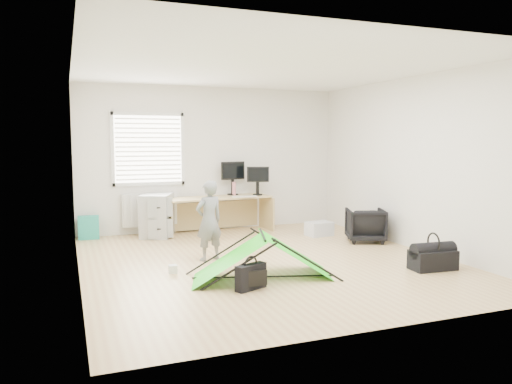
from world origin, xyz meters
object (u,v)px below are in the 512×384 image
object	(u,v)px
monitor_right	(258,185)
kite	(263,256)
person	(209,221)
desk	(219,214)
office_chair	(365,225)
filing_cabinet	(157,215)
storage_crate	(319,229)
duffel_bag	(433,260)
thermos	(234,189)
laptop_bag	(251,277)
monitor_left	(233,183)

from	to	relation	value
monitor_right	kite	size ratio (longest dim) A/B	0.24
person	desk	bearing A→B (deg)	-126.74
office_chair	person	distance (m)	2.85
desk	person	distance (m)	2.19
filing_cabinet	storage_crate	bearing A→B (deg)	4.49
office_chair	duffel_bag	size ratio (longest dim) A/B	1.04
monitor_right	duffel_bag	distance (m)	3.83
desk	thermos	bearing A→B (deg)	16.26
monitor_right	person	distance (m)	2.55
office_chair	person	bearing A→B (deg)	28.50
laptop_bag	desk	bearing A→B (deg)	56.42
person	office_chair	bearing A→B (deg)	170.08
person	laptop_bag	world-z (taller)	person
monitor_left	monitor_right	distance (m)	0.48
filing_cabinet	laptop_bag	size ratio (longest dim) A/B	1.93
filing_cabinet	person	xyz separation A→B (m)	(0.39, -2.02, 0.19)
storage_crate	filing_cabinet	bearing A→B (deg)	160.70
monitor_right	kite	xyz separation A→B (m)	(-1.15, -3.16, -0.59)
monitor_left	duffel_bag	xyz separation A→B (m)	(1.53, -3.82, -0.77)
thermos	laptop_bag	distance (m)	3.90
filing_cabinet	thermos	size ratio (longest dim) A/B	3.03
office_chair	storage_crate	bearing A→B (deg)	-35.38
laptop_bag	storage_crate	bearing A→B (deg)	26.16
monitor_right	person	size ratio (longest dim) A/B	0.36
monitor_right	desk	bearing A→B (deg)	-163.35
person	storage_crate	xyz separation A→B (m)	(2.34, 1.07, -0.45)
duffel_bag	filing_cabinet	bearing A→B (deg)	134.39
kite	duffel_bag	world-z (taller)	kite
thermos	duffel_bag	distance (m)	4.09
storage_crate	duffel_bag	xyz separation A→B (m)	(0.29, -2.63, 0.01)
thermos	office_chair	xyz separation A→B (m)	(1.72, -1.85, -0.51)
duffel_bag	person	bearing A→B (deg)	153.54
monitor_right	office_chair	world-z (taller)	monitor_right
laptop_bag	duffel_bag	size ratio (longest dim) A/B	0.66
monitor_left	office_chair	xyz separation A→B (m)	(1.72, -1.93, -0.62)
monitor_right	kite	world-z (taller)	monitor_right
office_chair	laptop_bag	size ratio (longest dim) A/B	1.58
monitor_right	office_chair	size ratio (longest dim) A/B	0.67
monitor_left	office_chair	bearing A→B (deg)	-59.86
storage_crate	desk	bearing A→B (deg)	148.48
desk	storage_crate	distance (m)	1.87
desk	storage_crate	bearing A→B (deg)	-36.57
monitor_left	person	xyz separation A→B (m)	(-1.10, -2.25, -0.33)
filing_cabinet	office_chair	xyz separation A→B (m)	(3.21, -1.70, -0.10)
desk	filing_cabinet	distance (m)	1.15
monitor_right	office_chair	xyz separation A→B (m)	(1.29, -1.71, -0.58)
office_chair	duffel_bag	bearing A→B (deg)	106.34
monitor_left	person	world-z (taller)	person
duffel_bag	desk	bearing A→B (deg)	121.77
desk	kite	distance (m)	3.19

